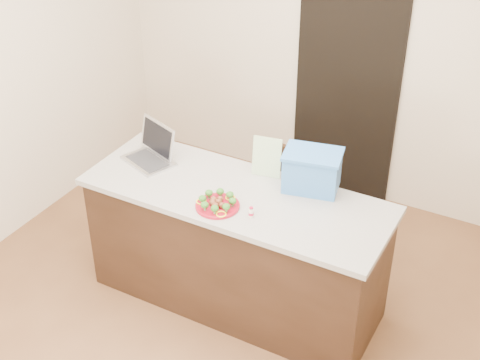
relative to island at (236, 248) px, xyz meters
The scene contains 16 objects.
ground 0.53m from the island, 90.00° to the right, with size 4.00×4.00×0.00m, color brown.
room_shell 1.18m from the island, 90.00° to the right, with size 4.00×4.00×4.00m.
doorway 1.81m from the island, 86.69° to the left, with size 0.90×0.02×2.00m, color black.
island is the anchor object (origin of this frame).
plate 0.51m from the island, 96.30° to the right, with size 0.28×0.28×0.02m.
meatballs 0.54m from the island, 97.48° to the right, with size 0.11×0.11×0.04m.
broccoli 0.55m from the island, 96.30° to the right, with size 0.23×0.23×0.04m.
pepper_rings 0.52m from the island, 96.30° to the right, with size 0.25×0.25×0.01m.
napkin 0.52m from the island, 98.76° to the right, with size 0.14×0.14×0.01m, color white.
fork 0.53m from the island, 103.58° to the right, with size 0.07×0.13×0.00m.
knife 0.53m from the island, 91.64° to the right, with size 0.07×0.16×0.01m.
yogurt_bottle 0.56m from the island, 41.49° to the right, with size 0.03×0.03×0.07m.
laptop 0.90m from the island, behind, with size 0.42×0.39×0.25m.
leaflet 0.67m from the island, 75.15° to the left, with size 0.20×0.00×0.28m, color white.
blue_box 0.78m from the island, 35.30° to the left, with size 0.42×0.34×0.27m.
chair 0.68m from the island, 85.91° to the left, with size 0.45×0.45×0.88m.
Camera 1 is at (1.76, -2.92, 3.34)m, focal length 50.00 mm.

